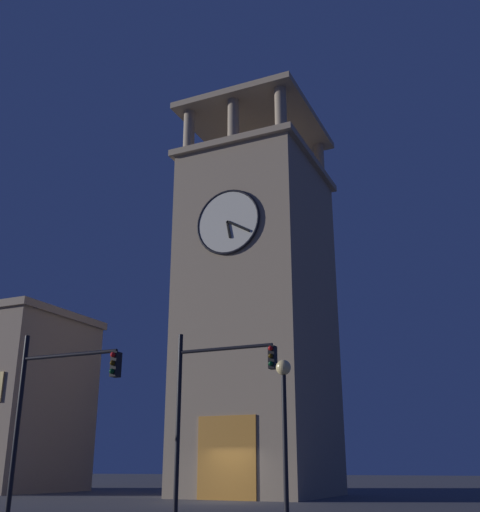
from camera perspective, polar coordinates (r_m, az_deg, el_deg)
ground_plane at (r=30.37m, az=-2.10°, el=-21.95°), size 200.00×200.00×0.00m
clocktower at (r=36.88m, az=1.77°, el=-5.23°), size 7.95×9.25×26.04m
traffic_signal_near at (r=21.12m, az=-2.97°, el=-12.63°), size 3.68×0.41×5.99m
traffic_signal_mid at (r=20.54m, az=-17.24°, el=-12.36°), size 3.82×0.41×5.66m
street_lamp at (r=18.01m, az=4.14°, el=-13.74°), size 0.44×0.44×4.50m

